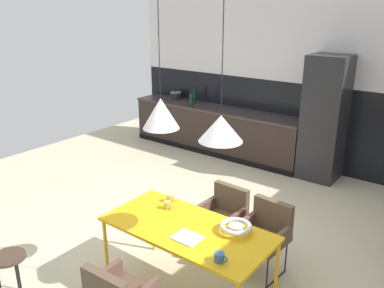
# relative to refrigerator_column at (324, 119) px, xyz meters

# --- Properties ---
(ground_plane) EXTENTS (8.98, 8.98, 0.00)m
(ground_plane) POSITION_rel_refrigerator_column_xyz_m (-0.64, -3.01, -1.03)
(ground_plane) COLOR beige
(back_wall_splashback_dark) EXTENTS (6.90, 0.12, 1.50)m
(back_wall_splashback_dark) POSITION_rel_refrigerator_column_xyz_m (-0.64, 0.36, -0.28)
(back_wall_splashback_dark) COLOR black
(back_wall_splashback_dark) RESTS_ON ground
(back_wall_panel_upper) EXTENTS (6.90, 0.12, 1.50)m
(back_wall_panel_upper) POSITION_rel_refrigerator_column_xyz_m (-0.64, 0.36, 1.22)
(back_wall_panel_upper) COLOR silver
(back_wall_panel_upper) RESTS_ON back_wall_splashback_dark
(kitchen_counter) EXTENTS (3.64, 0.63, 0.90)m
(kitchen_counter) POSITION_rel_refrigerator_column_xyz_m (-2.14, -0.00, -0.58)
(kitchen_counter) COLOR #2E221E
(kitchen_counter) RESTS_ON ground
(refrigerator_column) EXTENTS (0.62, 0.60, 2.05)m
(refrigerator_column) POSITION_rel_refrigerator_column_xyz_m (0.00, 0.00, 0.00)
(refrigerator_column) COLOR #232326
(refrigerator_column) RESTS_ON ground
(dining_table) EXTENTS (1.65, 0.80, 0.76)m
(dining_table) POSITION_rel_refrigerator_column_xyz_m (0.02, -3.66, -0.32)
(dining_table) COLOR gold
(dining_table) RESTS_ON ground
(armchair_corner_seat) EXTENTS (0.51, 0.49, 0.77)m
(armchair_corner_seat) POSITION_rel_refrigerator_column_xyz_m (-0.13, -2.76, -0.53)
(armchair_corner_seat) COLOR brown
(armchair_corner_seat) RESTS_ON ground
(armchair_facing_counter) EXTENTS (0.52, 0.51, 0.80)m
(armchair_facing_counter) POSITION_rel_refrigerator_column_xyz_m (0.45, -2.84, -0.52)
(armchair_facing_counter) COLOR brown
(armchair_facing_counter) RESTS_ON ground
(fruit_bowl) EXTENTS (0.30, 0.30, 0.08)m
(fruit_bowl) POSITION_rel_refrigerator_column_xyz_m (0.43, -3.45, -0.22)
(fruit_bowl) COLOR silver
(fruit_bowl) RESTS_ON dining_table
(open_book) EXTENTS (0.26, 0.21, 0.02)m
(open_book) POSITION_rel_refrigerator_column_xyz_m (0.14, -3.81, -0.26)
(open_book) COLOR white
(open_book) RESTS_ON dining_table
(mug_glass_clear) EXTENTS (0.12, 0.07, 0.08)m
(mug_glass_clear) POSITION_rel_refrigerator_column_xyz_m (-0.45, -3.36, -0.23)
(mug_glass_clear) COLOR gold
(mug_glass_clear) RESTS_ON dining_table
(mug_tall_blue) EXTENTS (0.13, 0.09, 0.08)m
(mug_tall_blue) POSITION_rel_refrigerator_column_xyz_m (0.57, -3.93, -0.23)
(mug_tall_blue) COLOR #335B93
(mug_tall_blue) RESTS_ON dining_table
(mug_short_terracotta) EXTENTS (0.12, 0.08, 0.08)m
(mug_short_terracotta) POSITION_rel_refrigerator_column_xyz_m (-0.37, -3.49, -0.23)
(mug_short_terracotta) COLOR gold
(mug_short_terracotta) RESTS_ON dining_table
(cooking_pot) EXTENTS (0.23, 0.23, 0.18)m
(cooking_pot) POSITION_rel_refrigerator_column_xyz_m (-3.23, 0.11, -0.05)
(cooking_pot) COLOR black
(cooking_pot) RESTS_ON kitchen_counter
(bottle_oil_tall) EXTENTS (0.06, 0.06, 0.31)m
(bottle_oil_tall) POSITION_rel_refrigerator_column_xyz_m (-2.60, -0.18, -0.00)
(bottle_oil_tall) COLOR #0F3319
(bottle_oil_tall) RESTS_ON kitchen_counter
(bottle_vinegar_dark) EXTENTS (0.07, 0.07, 0.27)m
(bottle_vinegar_dark) POSITION_rel_refrigerator_column_xyz_m (-2.73, 0.10, -0.01)
(bottle_vinegar_dark) COLOR #0F3319
(bottle_vinegar_dark) RESTS_ON kitchen_counter
(side_stool) EXTENTS (0.32, 0.32, 0.49)m
(side_stool) POSITION_rel_refrigerator_column_xyz_m (-1.31, -4.77, -0.59)
(side_stool) COLOR #423326
(side_stool) RESTS_ON ground
(pendant_lamp_over_table_near) EXTENTS (0.35, 0.35, 1.26)m
(pendant_lamp_over_table_near) POSITION_rel_refrigerator_column_xyz_m (-0.31, -3.63, 0.79)
(pendant_lamp_over_table_near) COLOR black
(pendant_lamp_over_table_far) EXTENTS (0.38, 0.38, 1.26)m
(pendant_lamp_over_table_far) POSITION_rel_refrigerator_column_xyz_m (0.35, -3.62, 0.77)
(pendant_lamp_over_table_far) COLOR black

